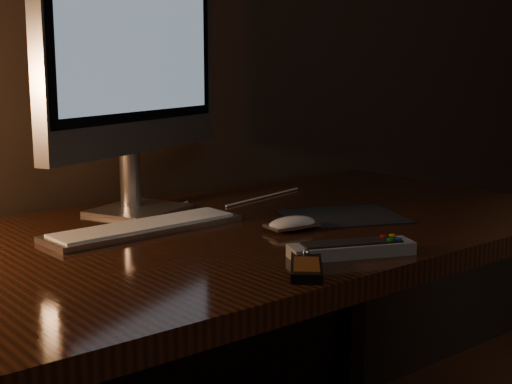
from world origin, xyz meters
TOP-DOWN VIEW (x-y plane):
  - desk at (0.00, 1.93)m, footprint 1.60×0.75m
  - monitor at (0.00, 2.10)m, footprint 0.52×0.25m
  - keyboard at (-0.08, 1.94)m, footprint 0.39×0.13m
  - mousepad at (0.30, 1.79)m, footprint 0.29×0.26m
  - mouse at (0.14, 1.77)m, footprint 0.11×0.06m
  - media_remote at (-0.03, 1.55)m, footprint 0.12×0.13m
  - tv_remote at (0.09, 1.57)m, footprint 0.21×0.13m
  - cable at (0.16, 2.03)m, footprint 0.54×0.21m

SIDE VIEW (x-z plane):
  - desk at x=0.00m, z-range 0.25..1.00m
  - mousepad at x=0.30m, z-range 0.75..0.75m
  - cable at x=0.16m, z-range 0.75..0.75m
  - keyboard at x=-0.08m, z-range 0.75..0.76m
  - media_remote at x=-0.03m, z-range 0.75..0.77m
  - mouse at x=0.14m, z-range 0.75..0.77m
  - tv_remote at x=0.09m, z-range 0.75..0.78m
  - monitor at x=0.00m, z-range 0.80..1.39m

